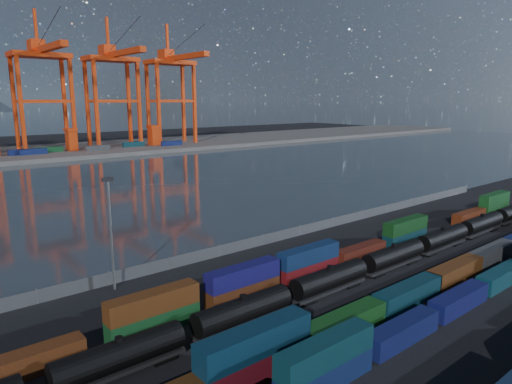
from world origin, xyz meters
TOP-DOWN VIEW (x-y plane):
  - ground at (0.00, 0.00)m, footprint 700.00×700.00m
  - harbor_water at (0.00, 105.00)m, footprint 700.00×700.00m
  - far_quay at (0.00, 210.00)m, footprint 700.00×70.00m
  - container_row_south at (-5.53, -9.07)m, footprint 140.08×2.35m
  - container_row_mid at (0.93, -3.88)m, footprint 142.25×2.61m
  - container_row_north at (-4.24, 11.22)m, footprint 140.80×2.33m
  - tanker_string at (8.49, 5.07)m, footprint 137.79×2.96m
  - waterfront_fence at (-0.00, 28.00)m, footprint 160.12×0.12m
  - yard_light_mast at (-30.00, 26.00)m, footprint 1.60×0.40m
  - gantry_cranes at (-7.50, 203.16)m, footprint 201.62×51.12m
  - quay_containers at (-11.00, 195.46)m, footprint 172.58×10.99m
  - straddle_carriers at (-2.50, 200.00)m, footprint 140.00×7.00m

SIDE VIEW (x-z plane):
  - ground at x=0.00m, z-range 0.00..0.00m
  - harbor_water at x=0.00m, z-range 0.01..0.01m
  - far_quay at x=0.00m, z-range 0.00..2.00m
  - waterfront_fence at x=0.00m, z-range -0.10..2.10m
  - container_row_mid at x=0.93m, z-range -0.96..4.60m
  - container_row_south at x=-5.53m, z-range -0.67..4.34m
  - container_row_north at x=-4.24m, z-range -0.41..4.55m
  - tanker_string at x=8.49m, z-range 0.01..4.25m
  - quay_containers at x=-11.00m, z-range 2.00..4.60m
  - straddle_carriers at x=-2.50m, z-range 2.27..13.37m
  - yard_light_mast at x=-30.00m, z-range 1.00..17.60m
  - gantry_cranes at x=-7.50m, z-range 7.82..77.04m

